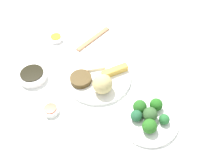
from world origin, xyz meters
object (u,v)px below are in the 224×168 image
Objects in this scene: soy_sauce_bowl at (33,76)px; chopsticks_pair at (93,39)px; sauce_ramekin_sweet_and_sour at (51,110)px; main_plate at (98,78)px; broccoli_plate at (149,119)px; sauce_ramekin_hot_mustard at (56,39)px.

chopsticks_pair is (-0.16, -0.28, -0.01)m from soy_sauce_bowl.
sauce_ramekin_sweet_and_sour is at bearing 136.13° from soy_sauce_bowl.
chopsticks_pair is (0.09, -0.22, -0.00)m from main_plate.
sauce_ramekin_sweet_and_sour is (-0.13, 0.13, -0.00)m from soy_sauce_bowl.
soy_sauce_bowl is at bearing 13.45° from main_plate.
main_plate reaches higher than chopsticks_pair.
sauce_ramekin_sweet_and_sour is (0.34, 0.06, 0.00)m from broccoli_plate.
chopsticks_pair is (-0.03, -0.41, -0.01)m from sauce_ramekin_sweet_and_sour.
soy_sauce_bowl is at bearing -43.87° from sauce_ramekin_sweet_and_sour.
chopsticks_pair is at bearing -67.61° from main_plate.
sauce_ramekin_hot_mustard is 0.27× the size of chopsticks_pair.
chopsticks_pair is (-0.16, -0.05, -0.01)m from sauce_ramekin_hot_mustard.
soy_sauce_bowl reaches higher than sauce_ramekin_sweet_and_sour.
broccoli_plate is at bearing 147.30° from sauce_ramekin_hot_mustard.
main_plate is 0.30m from sauce_ramekin_hot_mustard.
soy_sauce_bowl is at bearing 60.50° from chopsticks_pair.
broccoli_plate is at bearing 149.23° from main_plate.
main_plate is 2.41× the size of soy_sauce_bowl.
broccoli_plate is 0.56m from sauce_ramekin_hot_mustard.
soy_sauce_bowl reaches higher than broccoli_plate.
soy_sauce_bowl reaches higher than sauce_ramekin_hot_mustard.
main_plate is at bearing -30.77° from broccoli_plate.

